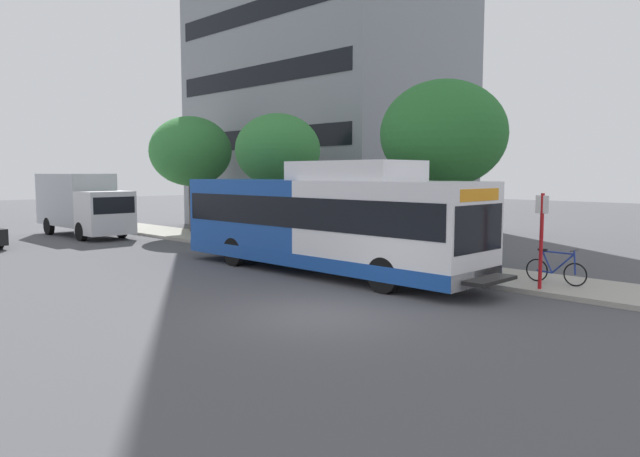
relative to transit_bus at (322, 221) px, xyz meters
The scene contains 10 objects.
ground_plane 5.92m from the transit_bus, 135.62° to the left, with size 120.00×120.00×0.00m, color #4C4C51.
sidewalk_curb 3.90m from the transit_bus, 33.69° to the left, with size 3.00×56.00×0.14m, color #A8A399.
transit_bus is the anchor object (origin of this frame).
bus_stop_sign_pole 6.80m from the transit_bus, 74.71° to the right, with size 0.10×0.36×2.60m.
bicycle_parked 7.23m from the transit_bus, 66.75° to the right, with size 0.52×1.76×1.02m.
street_tree_near_stop 5.34m from the transit_bus, 25.45° to the right, with size 4.39×4.39×6.36m.
street_tree_mid_block 7.96m from the transit_bus, 60.27° to the left, with size 3.81×3.81×5.79m.
street_tree_far_block 14.64m from the transit_bus, 74.33° to the left, with size 4.36×4.36×6.17m.
box_truck_background 16.93m from the transit_bus, 92.62° to the left, with size 2.32×7.01×3.25m.
lattice_comm_tower 33.24m from the transit_bus, 62.02° to the left, with size 1.10×1.10×31.08m.
Camera 1 is at (-9.50, -9.47, 3.27)m, focal length 32.97 mm.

